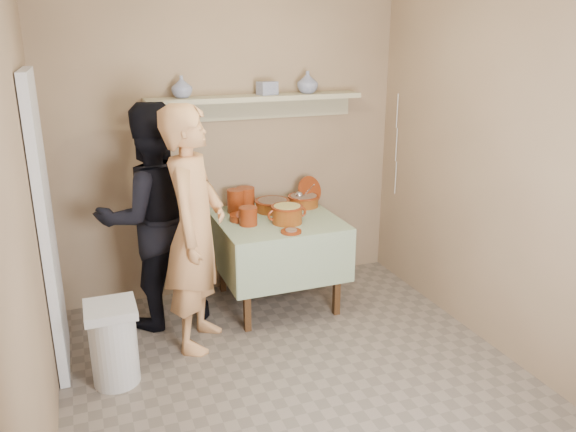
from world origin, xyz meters
name	(u,v)px	position (x,y,z in m)	size (l,w,h in m)	color
ground	(307,392)	(0.00, 0.00, 0.00)	(3.50, 3.50, 0.00)	#73665A
tile_panel	(47,227)	(-1.46, 0.95, 1.00)	(0.06, 0.70, 2.00)	silver
plate_stack_a	(236,201)	(-0.02, 1.55, 0.86)	(0.15, 0.15, 0.20)	maroon
plate_stack_b	(245,199)	(0.08, 1.60, 0.86)	(0.16, 0.16, 0.19)	maroon
bowl_stack	(248,216)	(-0.02, 1.19, 0.83)	(0.14, 0.14, 0.14)	maroon
empty_bowl	(240,217)	(-0.05, 1.32, 0.79)	(0.18, 0.18, 0.05)	maroon
propped_lid	(310,190)	(0.67, 1.57, 0.88)	(0.26, 0.26, 0.02)	maroon
vase_right	(308,82)	(0.66, 1.62, 1.81)	(0.18, 0.18, 0.18)	navy
vase_left	(182,87)	(-0.40, 1.64, 1.81)	(0.16, 0.16, 0.17)	navy
ceramic_box	(267,88)	(0.30, 1.62, 1.77)	(0.15, 0.11, 0.11)	navy
person_cook	(195,230)	(-0.51, 0.87, 0.88)	(0.64, 0.42, 1.77)	tan
person_helper	(152,218)	(-0.74, 1.31, 0.87)	(0.85, 0.66, 1.74)	black
room_shell	(311,145)	(0.00, 0.00, 1.61)	(3.04, 3.54, 2.62)	#977A5C
serving_table	(277,232)	(0.25, 1.28, 0.64)	(0.97, 0.97, 0.76)	#4C2D16
cazuela_meat_a	(272,204)	(0.28, 1.47, 0.82)	(0.30, 0.30, 0.10)	#692D0C
cazuela_meat_b	(304,200)	(0.58, 1.51, 0.82)	(0.28, 0.28, 0.10)	#692D0C
ladle	(300,195)	(0.54, 1.49, 0.87)	(0.08, 0.26, 0.19)	silver
cazuela_rice	(287,213)	(0.29, 1.13, 0.85)	(0.33, 0.25, 0.14)	#692D0C
front_plate	(291,231)	(0.23, 0.90, 0.77)	(0.16, 0.16, 0.03)	maroon
wall_shelf	(255,101)	(0.20, 1.65, 1.67)	(1.80, 0.25, 0.21)	tan
trash_bin	(114,344)	(-1.13, 0.56, 0.28)	(0.32, 0.32, 0.56)	silver
electrical_cord	(396,145)	(1.47, 1.48, 1.25)	(0.01, 0.05, 0.90)	silver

